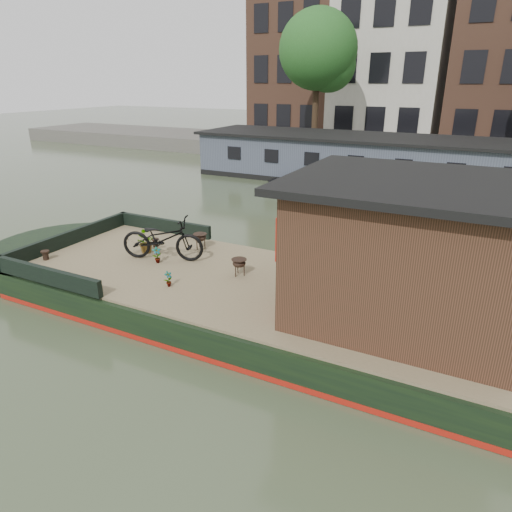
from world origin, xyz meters
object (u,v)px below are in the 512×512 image
at_px(bicycle, 163,239).
at_px(dinghy, 306,181).
at_px(brazier_front, 239,267).
at_px(cabin, 408,250).
at_px(potted_plant_a, 157,255).
at_px(brazier_rear, 200,241).

relative_size(bicycle, dinghy, 0.59).
relative_size(bicycle, brazier_front, 5.15).
bearing_deg(cabin, potted_plant_a, 179.99).
bearing_deg(bicycle, dinghy, -13.91).
bearing_deg(dinghy, bicycle, 178.98).
height_order(brazier_rear, dinghy, brazier_rear).
relative_size(bicycle, brazier_rear, 5.00).
xyz_separation_m(bicycle, brazier_rear, (0.36, 0.98, -0.31)).
height_order(bicycle, potted_plant_a, bicycle).
bearing_deg(cabin, brazier_rear, 166.16).
xyz_separation_m(cabin, brazier_rear, (-5.03, 1.24, -1.04)).
distance_m(brazier_front, brazier_rear, 1.93).
bearing_deg(cabin, bicycle, 177.28).
bearing_deg(bicycle, brazier_front, -108.76).
relative_size(brazier_front, brazier_rear, 0.97).
bearing_deg(brazier_front, bicycle, 179.30).
bearing_deg(bicycle, cabin, -110.79).
height_order(cabin, brazier_front, cabin).
height_order(cabin, brazier_rear, cabin).
height_order(potted_plant_a, brazier_rear, brazier_rear).
xyz_separation_m(bicycle, dinghy, (-0.81, 11.10, -0.82)).
distance_m(bicycle, brazier_front, 2.03).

